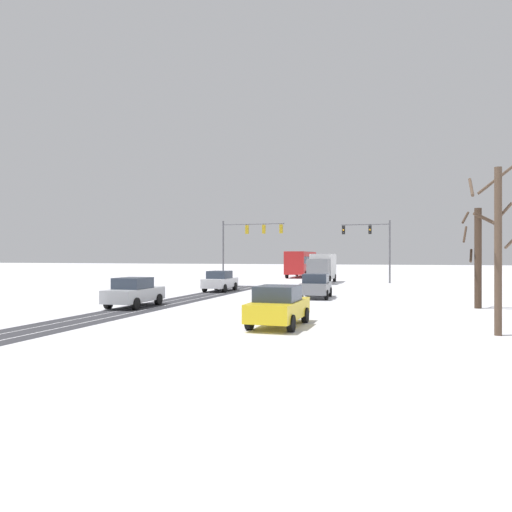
% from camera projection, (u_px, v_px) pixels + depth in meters
% --- Properties ---
extents(wheel_track_left_lane, '(0.78, 36.56, 0.01)m').
position_uv_depth(wheel_track_left_lane, '(172.00, 306.00, 26.59)').
color(wheel_track_left_lane, '#38383D').
rests_on(wheel_track_left_lane, ground).
extents(wheel_track_right_lane, '(0.79, 36.56, 0.01)m').
position_uv_depth(wheel_track_right_lane, '(142.00, 305.00, 27.14)').
color(wheel_track_right_lane, '#38383D').
rests_on(wheel_track_right_lane, ground).
extents(wheel_track_center, '(0.93, 36.56, 0.01)m').
position_uv_depth(wheel_track_center, '(157.00, 305.00, 26.87)').
color(wheel_track_center, '#38383D').
rests_on(wheel_track_center, ground).
extents(sidewalk_kerb_right, '(4.00, 36.56, 0.12)m').
position_uv_depth(sidewalk_kerb_right, '(411.00, 317.00, 21.32)').
color(sidewalk_kerb_right, white).
rests_on(sidewalk_kerb_right, ground).
extents(traffic_signal_far_left, '(6.76, 0.50, 6.50)m').
position_uv_depth(traffic_signal_far_left, '(247.00, 237.00, 49.00)').
color(traffic_signal_far_left, '#56565B').
rests_on(traffic_signal_far_left, ground).
extents(traffic_signal_far_right, '(5.05, 0.51, 6.50)m').
position_uv_depth(traffic_signal_far_right, '(373.00, 239.00, 49.23)').
color(traffic_signal_far_right, '#56565B').
rests_on(traffic_signal_far_right, ground).
extents(car_white_lead, '(1.88, 4.12, 1.62)m').
position_uv_depth(car_white_lead, '(220.00, 281.00, 37.59)').
color(car_white_lead, silver).
rests_on(car_white_lead, ground).
extents(car_grey_second, '(1.98, 4.17, 1.62)m').
position_uv_depth(car_grey_second, '(316.00, 286.00, 31.46)').
color(car_grey_second, slate).
rests_on(car_grey_second, ground).
extents(car_silver_third, '(1.92, 4.14, 1.62)m').
position_uv_depth(car_silver_third, '(134.00, 292.00, 25.90)').
color(car_silver_third, '#B7BABF').
rests_on(car_silver_third, ground).
extents(car_yellow_cab_fourth, '(1.88, 4.12, 1.62)m').
position_uv_depth(car_yellow_cab_fourth, '(279.00, 306.00, 18.78)').
color(car_yellow_cab_fourth, yellow).
rests_on(car_yellow_cab_fourth, ground).
extents(bus_oncoming, '(2.90, 11.07, 3.38)m').
position_uv_depth(bus_oncoming, '(301.00, 262.00, 63.50)').
color(bus_oncoming, '#B21E1E').
rests_on(bus_oncoming, ground).
extents(box_truck_delivery, '(2.42, 7.44, 3.02)m').
position_uv_depth(box_truck_delivery, '(322.00, 267.00, 49.53)').
color(box_truck_delivery, slate).
rests_on(box_truck_delivery, ground).
extents(bare_tree_sidewalk_near, '(1.68, 1.78, 6.12)m').
position_uv_depth(bare_tree_sidewalk_near, '(497.00, 244.00, 16.65)').
color(bare_tree_sidewalk_near, brown).
rests_on(bare_tree_sidewalk_near, ground).
extents(bare_tree_sidewalk_mid, '(1.75, 1.75, 5.36)m').
position_uv_depth(bare_tree_sidewalk_mid, '(478.00, 254.00, 25.23)').
color(bare_tree_sidewalk_mid, '#423023').
rests_on(bare_tree_sidewalk_mid, ground).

